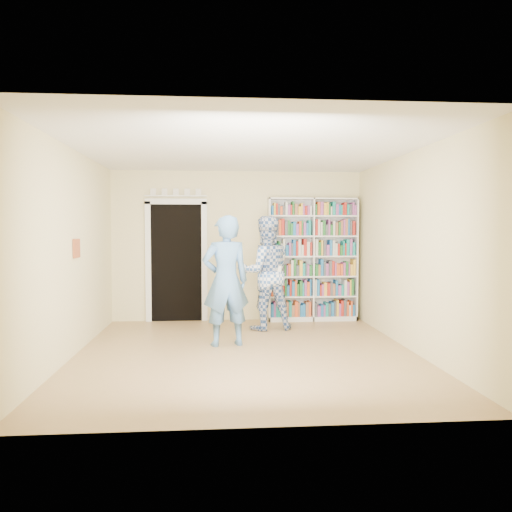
# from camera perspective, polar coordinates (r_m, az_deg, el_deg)

# --- Properties ---
(floor) EXTENTS (5.00, 5.00, 0.00)m
(floor) POSITION_cam_1_polar(r_m,az_deg,el_deg) (6.76, -1.14, -11.07)
(floor) COLOR #9E7B4C
(floor) RESTS_ON ground
(ceiling) EXTENTS (5.00, 5.00, 0.00)m
(ceiling) POSITION_cam_1_polar(r_m,az_deg,el_deg) (6.64, -1.17, 12.16)
(ceiling) COLOR white
(ceiling) RESTS_ON wall_back
(wall_back) EXTENTS (4.50, 0.00, 4.50)m
(wall_back) POSITION_cam_1_polar(r_m,az_deg,el_deg) (9.06, -2.12, 1.15)
(wall_back) COLOR beige
(wall_back) RESTS_ON floor
(wall_left) EXTENTS (0.00, 5.00, 5.00)m
(wall_left) POSITION_cam_1_polar(r_m,az_deg,el_deg) (6.81, -20.42, 0.35)
(wall_left) COLOR beige
(wall_left) RESTS_ON floor
(wall_right) EXTENTS (0.00, 5.00, 5.00)m
(wall_right) POSITION_cam_1_polar(r_m,az_deg,el_deg) (7.07, 17.37, 0.49)
(wall_right) COLOR beige
(wall_right) RESTS_ON floor
(bookshelf) EXTENTS (1.61, 0.30, 2.21)m
(bookshelf) POSITION_cam_1_polar(r_m,az_deg,el_deg) (9.07, 6.47, -0.33)
(bookshelf) COLOR white
(bookshelf) RESTS_ON floor
(doorway) EXTENTS (1.10, 0.08, 2.43)m
(doorway) POSITION_cam_1_polar(r_m,az_deg,el_deg) (9.06, -9.08, 0.03)
(doorway) COLOR black
(doorway) RESTS_ON floor
(wall_art) EXTENTS (0.03, 0.25, 0.25)m
(wall_art) POSITION_cam_1_polar(r_m,az_deg,el_deg) (6.99, -19.83, 0.83)
(wall_art) COLOR brown
(wall_art) RESTS_ON wall_left
(man_blue) EXTENTS (0.75, 0.58, 1.85)m
(man_blue) POSITION_cam_1_polar(r_m,az_deg,el_deg) (7.07, -3.48, -2.84)
(man_blue) COLOR #5282B7
(man_blue) RESTS_ON floor
(man_plaid) EXTENTS (1.01, 0.84, 1.87)m
(man_plaid) POSITION_cam_1_polar(r_m,az_deg,el_deg) (8.21, 1.07, -1.94)
(man_plaid) COLOR #33599D
(man_plaid) RESTS_ON floor
(paper_sheet) EXTENTS (0.18, 0.08, 0.27)m
(paper_sheet) POSITION_cam_1_polar(r_m,az_deg,el_deg) (8.02, 2.30, -2.13)
(paper_sheet) COLOR white
(paper_sheet) RESTS_ON man_plaid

